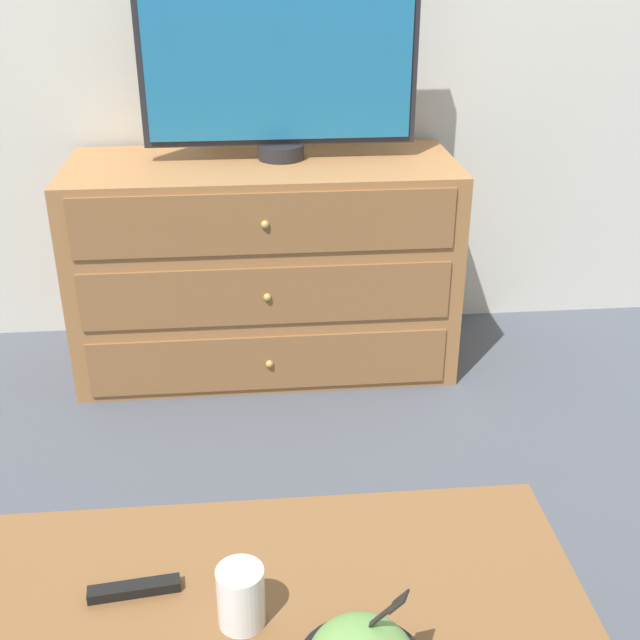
{
  "coord_description": "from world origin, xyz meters",
  "views": [
    {
      "loc": [
        -0.19,
        -2.75,
        1.35
      ],
      "look_at": [
        -0.07,
        -1.47,
        0.72
      ],
      "focal_mm": 45.0,
      "sensor_mm": 36.0,
      "label": 1
    }
  ],
  "objects": [
    {
      "name": "tv",
      "position": [
        -0.08,
        -0.24,
        1.01
      ],
      "size": [
        0.84,
        0.14,
        0.61
      ],
      "color": "#232328",
      "rests_on": "dresser"
    },
    {
      "name": "remote_control",
      "position": [
        -0.4,
        -1.77,
        0.41
      ],
      "size": [
        0.15,
        0.04,
        0.02
      ],
      "color": "black",
      "rests_on": "coffee_table"
    },
    {
      "name": "ground_plane",
      "position": [
        0.0,
        0.0,
        0.0
      ],
      "size": [
        12.0,
        12.0,
        0.0
      ],
      "primitive_type": "plane",
      "color": "#474C56"
    },
    {
      "name": "dresser",
      "position": [
        -0.15,
        -0.28,
        0.35
      ],
      "size": [
        1.22,
        0.52,
        0.7
      ],
      "color": "#9E6B3D",
      "rests_on": "ground_plane"
    },
    {
      "name": "drink_cup",
      "position": [
        -0.23,
        -1.84,
        0.44
      ],
      "size": [
        0.07,
        0.07,
        0.1
      ],
      "color": "white",
      "rests_on": "coffee_table"
    }
  ]
}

